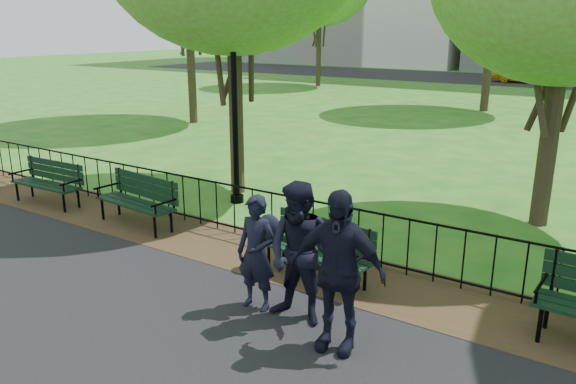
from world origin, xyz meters
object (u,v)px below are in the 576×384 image
Objects in this scene: person_left at (257,253)px; person_right at (337,271)px; person_mid at (301,254)px; taxi at (527,72)px; park_bench_main at (298,237)px; park_bench_left_a at (139,195)px; lamppost at (235,111)px; park_bench_left_b at (50,178)px.

person_left is 1.34m from person_right.
person_right is at bearing -15.39° from person_left.
person_mid reaches higher than person_left.
person_left is 33.55m from taxi.
park_bench_main is 1.03× the size of park_bench_left_a.
taxi reaches higher than park_bench_left_a.
lamppost is 5.80m from person_right.
park_bench_left_b is 6.95m from person_mid.
park_bench_left_a is at bearing 155.84° from person_left.
lamppost is 5.14m from person_mid.
person_left is (6.17, -1.27, 0.21)m from park_bench_left_b.
park_bench_left_b is at bearing -174.38° from park_bench_main.
lamppost reaches higher than person_left.
park_bench_left_a is 1.03× the size of person_mid.
person_right is (7.47, -1.54, 0.40)m from park_bench_left_b.
park_bench_main is 2.04m from person_right.
park_bench_left_a is 0.52× the size of lamppost.
park_bench_left_b is at bearing 168.83° from person_mid.
person_right is at bearing -13.85° from park_bench_left_b.
park_bench_left_a is at bearing -176.75° from park_bench_main.
park_bench_left_a reaches higher than park_bench_left_b.
person_mid is at bearing -2.79° from person_left.
park_bench_left_a is 5.23m from person_right.
park_bench_main is at bearing -37.82° from lamppost.
park_bench_left_a is 4.53m from person_mid.
lamppost reaches higher than park_bench_main.
park_bench_main is 1.05× the size of person_mid.
person_left is (3.66, -1.37, 0.19)m from park_bench_left_a.
person_right is 33.97m from taxi.
person_left is (0.11, -1.16, 0.17)m from park_bench_main.
person_right reaches higher than park_bench_left_b.
lamppost is 1.97× the size of person_mid.
park_bench_main is at bearing 122.82° from person_mid.
person_left is at bearing -48.43° from lamppost.
lamppost is 2.32× the size of person_left.
person_right is (1.30, -0.27, 0.18)m from person_left.
lamppost is 1.87× the size of person_right.
park_bench_main is 1.00× the size of person_right.
lamppost is at bearing 127.93° from person_left.
taxi is (2.86, 32.12, 0.16)m from park_bench_left_b.
park_bench_main is 1.18m from person_left.
park_bench_left_b is 0.49× the size of lamppost.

